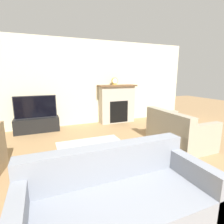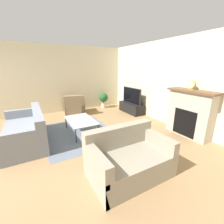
{
  "view_description": "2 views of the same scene",
  "coord_description": "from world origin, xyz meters",
  "px_view_note": "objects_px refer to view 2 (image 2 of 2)",
  "views": [
    {
      "loc": [
        -0.93,
        -0.64,
        1.6
      ],
      "look_at": [
        0.5,
        2.85,
        0.8
      ],
      "focal_mm": 28.0,
      "sensor_mm": 36.0,
      "label": 1
    },
    {
      "loc": [
        3.81,
        0.98,
        1.87
      ],
      "look_at": [
        0.41,
        2.89,
        0.68
      ],
      "focal_mm": 24.0,
      "sensor_mm": 36.0,
      "label": 2
    }
  ],
  "objects_px": {
    "couch_loveseat": "(128,159)",
    "coffee_table": "(81,121)",
    "potted_plant": "(103,99)",
    "mantel_clock": "(192,85)",
    "couch_sectional": "(27,131)",
    "tv": "(132,96)",
    "armchair_by_window": "(74,107)"
  },
  "relations": [
    {
      "from": "couch_sectional",
      "to": "mantel_clock",
      "type": "distance_m",
      "value": 4.43
    },
    {
      "from": "couch_loveseat",
      "to": "mantel_clock",
      "type": "distance_m",
      "value": 2.71
    },
    {
      "from": "couch_loveseat",
      "to": "potted_plant",
      "type": "xyz_separation_m",
      "value": [
        -4.26,
        1.61,
        0.15
      ]
    },
    {
      "from": "couch_sectional",
      "to": "potted_plant",
      "type": "bearing_deg",
      "value": 122.78
    },
    {
      "from": "couch_sectional",
      "to": "potted_plant",
      "type": "relative_size",
      "value": 2.8
    },
    {
      "from": "potted_plant",
      "to": "couch_loveseat",
      "type": "bearing_deg",
      "value": -20.68
    },
    {
      "from": "tv",
      "to": "armchair_by_window",
      "type": "height_order",
      "value": "tv"
    },
    {
      "from": "couch_sectional",
      "to": "armchair_by_window",
      "type": "xyz_separation_m",
      "value": [
        -1.74,
        1.7,
        0.01
      ]
    },
    {
      "from": "tv",
      "to": "couch_loveseat",
      "type": "relative_size",
      "value": 0.8
    },
    {
      "from": "couch_loveseat",
      "to": "coffee_table",
      "type": "distance_m",
      "value": 2.13
    },
    {
      "from": "couch_loveseat",
      "to": "potted_plant",
      "type": "bearing_deg",
      "value": 69.32
    },
    {
      "from": "tv",
      "to": "potted_plant",
      "type": "bearing_deg",
      "value": -150.92
    },
    {
      "from": "coffee_table",
      "to": "tv",
      "type": "bearing_deg",
      "value": 110.33
    },
    {
      "from": "tv",
      "to": "couch_loveseat",
      "type": "distance_m",
      "value": 3.83
    },
    {
      "from": "tv",
      "to": "couch_sectional",
      "type": "xyz_separation_m",
      "value": [
        0.81,
        -3.85,
        -0.43
      ]
    },
    {
      "from": "tv",
      "to": "mantel_clock",
      "type": "distance_m",
      "value": 2.56
    },
    {
      "from": "couch_sectional",
      "to": "potted_plant",
      "type": "distance_m",
      "value": 3.77
    },
    {
      "from": "tv",
      "to": "armchair_by_window",
      "type": "bearing_deg",
      "value": -113.43
    },
    {
      "from": "coffee_table",
      "to": "potted_plant",
      "type": "distance_m",
      "value": 2.79
    },
    {
      "from": "armchair_by_window",
      "to": "coffee_table",
      "type": "xyz_separation_m",
      "value": [
        1.85,
        -0.32,
        0.07
      ]
    },
    {
      "from": "couch_sectional",
      "to": "armchair_by_window",
      "type": "height_order",
      "value": "same"
    },
    {
      "from": "tv",
      "to": "couch_sectional",
      "type": "height_order",
      "value": "tv"
    },
    {
      "from": "tv",
      "to": "mantel_clock",
      "type": "height_order",
      "value": "mantel_clock"
    },
    {
      "from": "tv",
      "to": "potted_plant",
      "type": "distance_m",
      "value": 1.44
    },
    {
      "from": "potted_plant",
      "to": "mantel_clock",
      "type": "relative_size",
      "value": 2.88
    },
    {
      "from": "coffee_table",
      "to": "mantel_clock",
      "type": "bearing_deg",
      "value": 59.04
    },
    {
      "from": "potted_plant",
      "to": "tv",
      "type": "bearing_deg",
      "value": 29.08
    },
    {
      "from": "coffee_table",
      "to": "mantel_clock",
      "type": "relative_size",
      "value": 4.81
    },
    {
      "from": "mantel_clock",
      "to": "potted_plant",
      "type": "bearing_deg",
      "value": -167.91
    },
    {
      "from": "mantel_clock",
      "to": "couch_loveseat",
      "type": "bearing_deg",
      "value": -76.66
    },
    {
      "from": "couch_loveseat",
      "to": "potted_plant",
      "type": "distance_m",
      "value": 4.56
    },
    {
      "from": "coffee_table",
      "to": "couch_sectional",
      "type": "bearing_deg",
      "value": -94.4
    }
  ]
}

